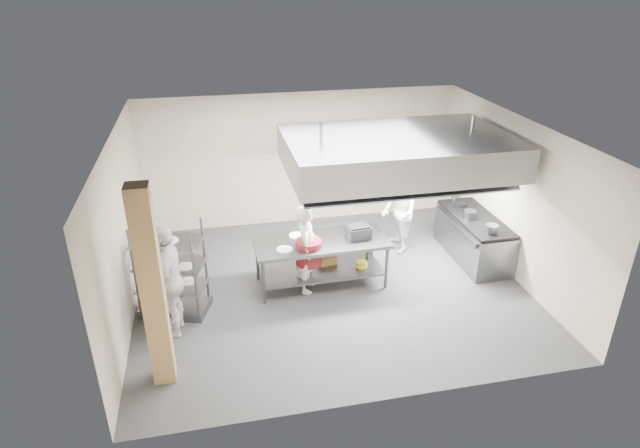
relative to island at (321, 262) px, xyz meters
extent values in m
plane|color=#2D2D2F|center=(0.16, -0.13, -0.46)|extent=(7.00, 7.00, 0.00)
plane|color=silver|center=(0.16, -0.13, 2.54)|extent=(7.00, 7.00, 0.00)
plane|color=#B9AA93|center=(0.16, 2.87, 1.04)|extent=(7.00, 0.00, 7.00)
plane|color=#B9AA93|center=(-3.34, -0.13, 1.04)|extent=(0.00, 6.00, 6.00)
plane|color=#B9AA93|center=(3.66, -0.13, 1.04)|extent=(0.00, 6.00, 6.00)
cube|color=tan|center=(-2.74, -2.03, 1.04)|extent=(0.30, 0.30, 3.00)
cube|color=gray|center=(1.46, 0.27, 1.94)|extent=(4.00, 2.50, 0.60)
cube|color=white|center=(0.56, 0.27, 1.62)|extent=(1.60, 0.12, 0.04)
cube|color=white|center=(2.36, 0.27, 1.62)|extent=(1.60, 0.12, 0.04)
cube|color=gray|center=(1.96, 2.71, 1.04)|extent=(1.50, 0.28, 0.04)
cube|color=gray|center=(0.00, 0.00, 0.42)|extent=(2.44, 1.06, 0.06)
cube|color=slate|center=(0.00, 0.00, -0.16)|extent=(2.25, 0.96, 0.04)
cube|color=gray|center=(3.24, 0.37, -0.04)|extent=(0.80, 2.00, 0.84)
cube|color=black|center=(3.24, 0.37, 0.41)|extent=(0.78, 1.96, 0.06)
imported|color=silver|center=(-0.28, -0.12, 0.38)|extent=(0.55, 0.69, 1.67)
imported|color=white|center=(1.84, 0.99, 0.41)|extent=(0.67, 0.85, 1.73)
imported|color=white|center=(-2.63, -0.91, 0.50)|extent=(0.65, 1.18, 1.90)
cube|color=slate|center=(0.70, 0.01, 0.56)|extent=(0.45, 0.37, 0.21)
cube|color=brown|center=(0.15, 0.17, -0.06)|extent=(0.37, 0.29, 0.14)
cylinder|color=gray|center=(3.08, 0.33, 0.53)|extent=(0.24, 0.24, 0.17)
cylinder|color=white|center=(-2.64, -0.34, 0.08)|extent=(0.28, 0.28, 0.05)
camera|label=1|loc=(-1.81, -8.41, 4.91)|focal=30.00mm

